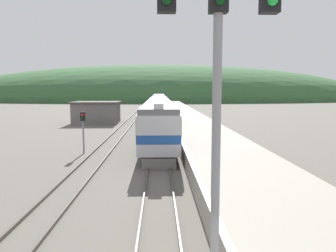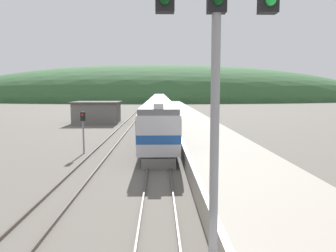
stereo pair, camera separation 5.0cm
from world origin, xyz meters
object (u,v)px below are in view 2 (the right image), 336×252
object	(u,v)px
carriage_second	(159,109)
carriage_third	(159,104)
carriage_fourth	(159,101)
signal_post_siding	(83,123)
express_train_lead_car	(159,122)
signal_mast_main	(216,47)

from	to	relation	value
carriage_second	carriage_third	xyz separation A→B (m)	(0.00, 20.89, 0.00)
carriage_fourth	signal_post_siding	distance (m)	67.34
express_train_lead_car	signal_post_siding	bearing A→B (deg)	-146.70
express_train_lead_car	carriage_fourth	xyz separation A→B (m)	(0.00, 63.01, -0.01)
signal_post_siding	carriage_second	bearing A→B (deg)	76.30
carriage_third	carriage_fourth	world-z (taller)	same
signal_post_siding	carriage_fourth	bearing A→B (deg)	84.75
carriage_second	carriage_fourth	bearing A→B (deg)	90.00
express_train_lead_car	signal_mast_main	size ratio (longest dim) A/B	2.29
carriage_third	carriage_fourth	xyz separation A→B (m)	(0.00, 20.89, 0.00)
carriage_second	signal_post_siding	xyz separation A→B (m)	(-6.16, -25.28, 0.34)
carriage_fourth	signal_post_siding	world-z (taller)	carriage_fourth
express_train_lead_car	carriage_fourth	world-z (taller)	express_train_lead_car
carriage_third	signal_mast_main	world-z (taller)	signal_mast_main
signal_mast_main	signal_post_siding	size ratio (longest dim) A/B	2.56
signal_mast_main	signal_post_siding	world-z (taller)	signal_mast_main
carriage_third	signal_mast_main	size ratio (longest dim) A/B	2.26
express_train_lead_car	signal_post_siding	distance (m)	7.38
carriage_third	signal_mast_main	bearing A→B (deg)	-88.88
carriage_third	signal_mast_main	distance (m)	65.79
carriage_second	signal_mast_main	bearing A→B (deg)	-88.35
carriage_second	carriage_third	bearing A→B (deg)	90.00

